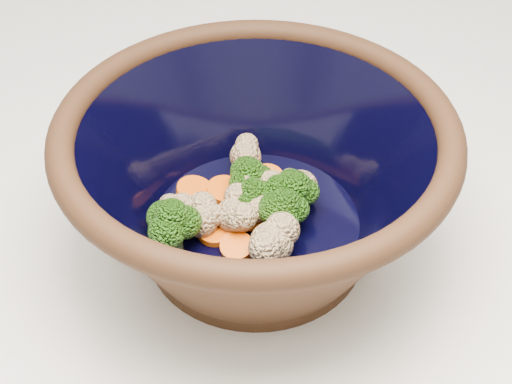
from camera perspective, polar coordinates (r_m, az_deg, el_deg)
mixing_bowl at (r=0.55m, az=0.00°, el=0.98°), size 0.37×0.37×0.13m
vegetable_pile at (r=0.57m, az=-0.64°, el=-0.76°), size 0.14×0.14×0.05m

